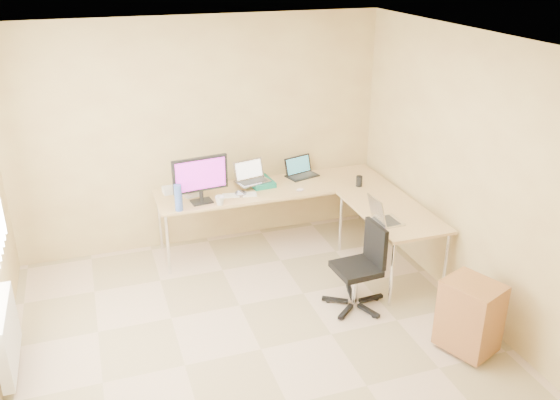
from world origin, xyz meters
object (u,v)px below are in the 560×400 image
object	(u,v)px
desk_main	(274,216)
laptop_return	(387,212)
laptop_black	(302,167)
desk_fan	(187,183)
mug	(220,200)
office_chair	(356,261)
desk_return	(390,241)
monitor	(200,180)
keyboard	(240,195)
laptop_center	(253,172)
cabinet	(470,316)
water_bottle	(178,198)

from	to	relation	value
desk_main	laptop_return	size ratio (longest dim) A/B	7.57
laptop_black	desk_fan	bearing A→B (deg)	170.12
desk_main	mug	distance (m)	0.86
office_chair	desk_return	bearing A→B (deg)	34.14
monitor	keyboard	bearing A→B (deg)	-1.53
laptop_black	desk_fan	distance (m)	1.40
laptop_center	laptop_return	bearing A→B (deg)	-66.53
laptop_black	cabinet	distance (m)	2.73
desk_fan	cabinet	distance (m)	3.19
monitor	laptop_black	bearing A→B (deg)	9.05
laptop_center	office_chair	distance (m)	1.71
desk_fan	laptop_return	bearing A→B (deg)	-50.65
laptop_return	desk_main	bearing A→B (deg)	28.64
desk_main	desk_fan	bearing A→B (deg)	177.21
laptop_return	office_chair	world-z (taller)	laptop_return
mug	desk_fan	xyz separation A→B (m)	(-0.28, 0.34, 0.10)
keyboard	laptop_return	size ratio (longest dim) A/B	1.08
desk_return	monitor	bearing A→B (deg)	155.63
keyboard	water_bottle	world-z (taller)	water_bottle
keyboard	mug	bearing A→B (deg)	-136.03
laptop_center	mug	size ratio (longest dim) A/B	3.49
monitor	laptop_center	size ratio (longest dim) A/B	1.63
keyboard	monitor	bearing A→B (deg)	-164.17
office_chair	laptop_black	bearing A→B (deg)	83.59
cabinet	office_chair	bearing A→B (deg)	101.66
desk_fan	desk_main	bearing A→B (deg)	-16.69
laptop_center	laptop_black	distance (m)	0.66
keyboard	office_chair	world-z (taller)	office_chair
desk_fan	keyboard	bearing A→B (deg)	-31.97
desk_return	laptop_center	distance (m)	1.70
desk_return	water_bottle	distance (m)	2.27
keyboard	water_bottle	bearing A→B (deg)	-155.70
laptop_center	desk_main	bearing A→B (deg)	-31.73
laptop_black	laptop_return	world-z (taller)	laptop_return
monitor	office_chair	xyz separation A→B (m)	(1.21, -1.32, -0.49)
desk_return	office_chair	distance (m)	0.81
laptop_center	mug	bearing A→B (deg)	-154.91
desk_return	water_bottle	world-z (taller)	water_bottle
desk_main	cabinet	world-z (taller)	desk_main
mug	cabinet	xyz separation A→B (m)	(1.66, -2.14, -0.42)
desk_main	water_bottle	xyz separation A→B (m)	(-1.13, -0.30, 0.51)
desk_return	mug	world-z (taller)	mug
mug	office_chair	distance (m)	1.60
desk_return	water_bottle	xyz separation A→B (m)	(-2.10, 0.70, 0.51)
monitor	mug	world-z (taller)	monitor
laptop_black	cabinet	bearing A→B (deg)	-94.50
laptop_black	mug	size ratio (longest dim) A/B	3.45
desk_main	laptop_center	bearing A→B (deg)	161.61
desk_fan	laptop_return	distance (m)	2.16
mug	water_bottle	world-z (taller)	water_bottle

